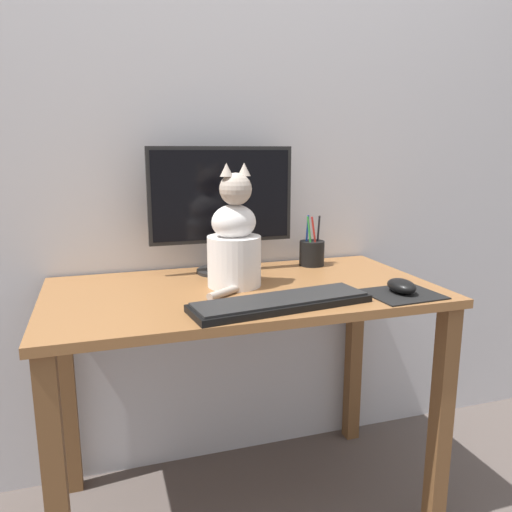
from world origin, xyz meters
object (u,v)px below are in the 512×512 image
monitor (222,204)px  pen_cup (312,253)px  computer_mouse_right (401,286)px  cat (234,242)px  keyboard (281,302)px

monitor → pen_cup: 0.37m
computer_mouse_right → cat: size_ratio=0.28×
keyboard → monitor: bearing=90.0°
monitor → cat: bearing=-92.0°
pen_cup → keyboard: bearing=-123.1°
keyboard → cat: 0.27m
cat → pen_cup: 0.38m
monitor → cat: monitor is taller
keyboard → pen_cup: (0.27, 0.41, 0.03)m
cat → pen_cup: (0.33, 0.18, -0.09)m
monitor → keyboard: monitor is taller
monitor → cat: 0.20m
keyboard → computer_mouse_right: (0.36, 0.01, 0.01)m
cat → pen_cup: bearing=13.7°
keyboard → cat: cat is taller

